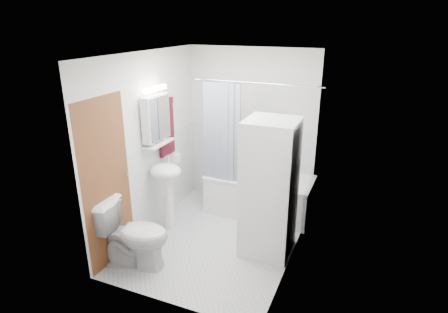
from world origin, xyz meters
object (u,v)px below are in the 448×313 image
at_px(sink, 166,181).
at_px(washer_dryer, 269,188).
at_px(bathtub, 259,193).
at_px(toilet, 134,234).

distance_m(sink, washer_dryer, 1.44).
relative_size(sink, washer_dryer, 0.61).
distance_m(bathtub, sink, 1.43).
xyz_separation_m(sink, toilet, (0.08, -0.89, -0.30)).
relative_size(bathtub, washer_dryer, 0.91).
bearing_deg(bathtub, sink, -139.20).
bearing_deg(bathtub, washer_dryer, -66.64).
bearing_deg(washer_dryer, toilet, -147.12).
relative_size(bathtub, sink, 1.48).
bearing_deg(toilet, sink, -7.41).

